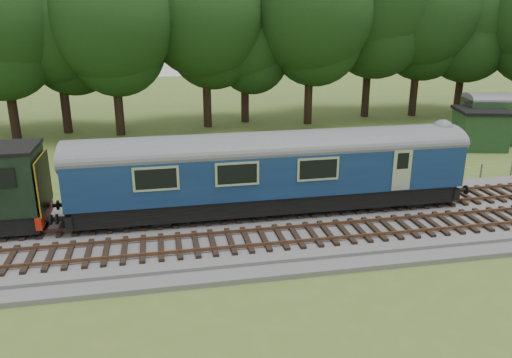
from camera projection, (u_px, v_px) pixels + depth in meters
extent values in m
plane|color=#4C6826|center=(345.00, 224.00, 23.02)|extent=(120.00, 120.00, 0.00)
cube|color=#4C4C4F|center=(346.00, 221.00, 22.96)|extent=(70.00, 7.00, 0.35)
cube|color=brown|center=(341.00, 209.00, 23.50)|extent=(66.50, 0.07, 0.14)
cube|color=brown|center=(331.00, 198.00, 24.84)|extent=(66.50, 0.07, 0.14)
cube|color=brown|center=(366.00, 235.00, 20.71)|extent=(66.50, 0.07, 0.14)
cube|color=brown|center=(353.00, 222.00, 22.04)|extent=(66.50, 0.07, 0.14)
cube|color=black|center=(271.00, 197.00, 23.39)|extent=(17.46, 2.52, 0.85)
cube|color=#0E244C|center=(271.00, 168.00, 22.94)|extent=(18.00, 2.80, 2.05)
cube|color=yellow|center=(448.00, 165.00, 24.73)|extent=(0.06, 2.74, 1.30)
cube|color=black|center=(389.00, 193.00, 24.56)|extent=(2.60, 2.00, 0.55)
cube|color=black|center=(140.00, 210.00, 22.34)|extent=(2.60, 2.00, 0.55)
cube|color=black|center=(10.00, 179.00, 20.81)|extent=(2.40, 2.55, 2.60)
cube|color=#AA1D0D|center=(45.00, 213.00, 21.53)|extent=(0.25, 2.60, 0.55)
cube|color=yellow|center=(44.00, 182.00, 21.12)|extent=(0.06, 2.55, 2.30)
imported|color=orange|center=(33.00, 215.00, 20.83)|extent=(0.66, 0.45, 1.76)
cube|color=#1A391C|center=(480.00, 130.00, 35.84)|extent=(3.84, 3.84, 2.62)
cube|color=black|center=(483.00, 110.00, 35.39)|extent=(4.23, 4.23, 0.21)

